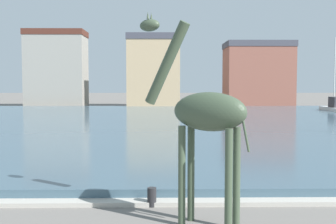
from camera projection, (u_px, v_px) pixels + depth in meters
harbor_water at (154, 122)px, 33.59m from camera, size 90.67×44.27×0.35m
quay_edge_coping at (140, 203)px, 11.27m from camera, size 90.67×0.50×0.12m
giraffe_statue at (203, 116)px, 9.43m from camera, size 2.56×1.88×4.92m
sailboat_white at (334, 108)px, 45.86m from camera, size 1.70×5.88×8.25m
mooring_bollard at (152, 197)px, 11.11m from camera, size 0.24×0.24×0.50m
townhouse_corner_house at (57, 69)px, 58.83m from camera, size 8.12×5.24×10.60m
townhouse_end_terrace at (154, 72)px, 57.87m from camera, size 7.01×8.07×9.76m
townhouse_tall_gabled at (258, 75)px, 58.00m from camera, size 9.02×6.26×8.92m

